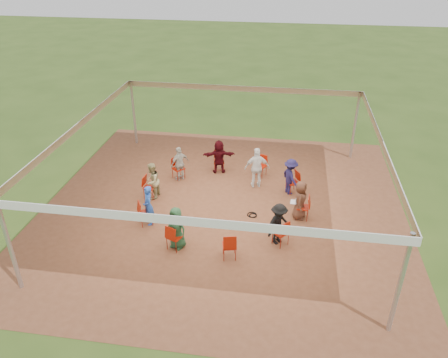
# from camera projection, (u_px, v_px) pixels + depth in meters

# --- Properties ---
(ground) EXTENTS (80.00, 80.00, 0.00)m
(ground) POSITION_uv_depth(u_px,v_px,m) (223.00, 207.00, 16.00)
(ground) COLOR #314A17
(ground) RESTS_ON ground
(dirt_patch) EXTENTS (13.00, 13.00, 0.00)m
(dirt_patch) POSITION_uv_depth(u_px,v_px,m) (223.00, 207.00, 16.00)
(dirt_patch) COLOR brown
(dirt_patch) RESTS_ON ground
(tent) EXTENTS (10.33, 10.33, 3.00)m
(tent) POSITION_uv_depth(u_px,v_px,m) (223.00, 149.00, 14.85)
(tent) COLOR #B2B2B7
(tent) RESTS_ON ground
(chair_0) EXTENTS (0.48, 0.46, 0.90)m
(chair_0) POSITION_uv_depth(u_px,v_px,m) (303.00, 207.00, 15.17)
(chair_0) COLOR #A01705
(chair_0) RESTS_ON ground
(chair_1) EXTENTS (0.59, 0.59, 0.90)m
(chair_1) POSITION_uv_depth(u_px,v_px,m) (293.00, 182.00, 16.71)
(chair_1) COLOR #A01705
(chair_1) RESTS_ON ground
(chair_2) EXTENTS (0.56, 0.57, 0.90)m
(chair_2) POSITION_uv_depth(u_px,v_px,m) (261.00, 166.00, 17.90)
(chair_2) COLOR #A01705
(chair_2) RESTS_ON ground
(chair_3) EXTENTS (0.51, 0.52, 0.90)m
(chair_3) POSITION_uv_depth(u_px,v_px,m) (219.00, 161.00, 18.28)
(chair_3) COLOR #A01705
(chair_3) RESTS_ON ground
(chair_4) EXTENTS (0.61, 0.61, 0.90)m
(chair_4) POSITION_uv_depth(u_px,v_px,m) (178.00, 169.00, 17.71)
(chair_4) COLOR #A01705
(chair_4) RESTS_ON ground
(chair_5) EXTENTS (0.48, 0.46, 0.90)m
(chair_5) POSITION_uv_depth(u_px,v_px,m) (150.00, 187.00, 16.40)
(chair_5) COLOR #A01705
(chair_5) RESTS_ON ground
(chair_6) EXTENTS (0.59, 0.59, 0.90)m
(chair_6) POSITION_uv_depth(u_px,v_px,m) (145.00, 213.00, 14.86)
(chair_6) COLOR #A01705
(chair_6) RESTS_ON ground
(chair_7) EXTENTS (0.56, 0.57, 0.90)m
(chair_7) POSITION_uv_depth(u_px,v_px,m) (175.00, 237.00, 13.67)
(chair_7) COLOR #A01705
(chair_7) RESTS_ON ground
(chair_8) EXTENTS (0.51, 0.52, 0.90)m
(chair_8) POSITION_uv_depth(u_px,v_px,m) (229.00, 245.00, 13.29)
(chair_8) COLOR #A01705
(chair_8) RESTS_ON ground
(chair_9) EXTENTS (0.61, 0.61, 0.90)m
(chair_9) POSITION_uv_depth(u_px,v_px,m) (281.00, 233.00, 13.86)
(chair_9) COLOR #A01705
(chair_9) RESTS_ON ground
(person_seated_0) EXTENTS (0.46, 0.74, 1.44)m
(person_seated_0) POSITION_uv_depth(u_px,v_px,m) (300.00, 200.00, 15.06)
(person_seated_0) COLOR #512E1F
(person_seated_0) RESTS_ON ground
(person_seated_1) EXTENTS (0.87, 1.03, 1.44)m
(person_seated_1) POSITION_uv_depth(u_px,v_px,m) (290.00, 177.00, 16.54)
(person_seated_1) COLOR #1A163E
(person_seated_1) RESTS_ON ground
(person_seated_2) EXTENTS (1.41, 0.78, 1.44)m
(person_seated_2) POSITION_uv_depth(u_px,v_px,m) (219.00, 157.00, 18.04)
(person_seated_2) COLOR #3B070D
(person_seated_2) RESTS_ON ground
(person_seated_3) EXTENTS (0.88, 0.92, 1.44)m
(person_seated_3) POSITION_uv_depth(u_px,v_px,m) (180.00, 164.00, 17.49)
(person_seated_3) COLOR #B4B0A1
(person_seated_3) RESTS_ON ground
(person_seated_4) EXTENTS (0.47, 0.73, 1.44)m
(person_seated_4) POSITION_uv_depth(u_px,v_px,m) (152.00, 181.00, 16.24)
(person_seated_4) COLOR tan
(person_seated_4) RESTS_ON ground
(person_seated_5) EXTENTS (0.56, 0.63, 1.44)m
(person_seated_5) POSITION_uv_depth(u_px,v_px,m) (148.00, 205.00, 14.76)
(person_seated_5) COLOR #244FB1
(person_seated_5) RESTS_ON ground
(person_seated_6) EXTENTS (0.80, 0.64, 1.44)m
(person_seated_6) POSITION_uv_depth(u_px,v_px,m) (177.00, 228.00, 13.62)
(person_seated_6) COLOR #224A2B
(person_seated_6) RESTS_ON ground
(person_seated_7) EXTENTS (0.96, 1.00, 1.44)m
(person_seated_7) POSITION_uv_depth(u_px,v_px,m) (279.00, 224.00, 13.81)
(person_seated_7) COLOR black
(person_seated_7) RESTS_ON ground
(standing_person) EXTENTS (1.05, 0.70, 1.65)m
(standing_person) POSITION_uv_depth(u_px,v_px,m) (257.00, 168.00, 16.95)
(standing_person) COLOR white
(standing_person) RESTS_ON ground
(cable_coil) EXTENTS (0.39, 0.39, 0.03)m
(cable_coil) POSITION_uv_depth(u_px,v_px,m) (252.00, 215.00, 15.51)
(cable_coil) COLOR black
(cable_coil) RESTS_ON ground
(laptop) EXTENTS (0.27, 0.33, 0.21)m
(laptop) POSITION_uv_depth(u_px,v_px,m) (295.00, 201.00, 15.12)
(laptop) COLOR #B7B7BC
(laptop) RESTS_ON ground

